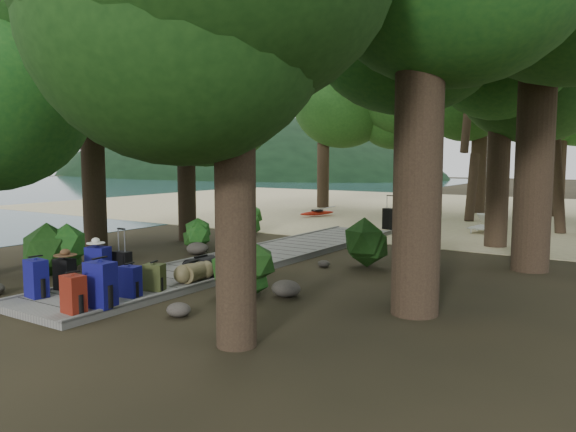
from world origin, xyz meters
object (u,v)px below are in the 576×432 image
Objects in this scene: backpack_left_b at (65,273)px; backpack_left_c at (98,263)px; suitcase_on_boardwalk at (122,265)px; kayak at (317,212)px; backpack_right_b at (101,282)px; backpack_left_a at (36,276)px; backpack_right_d at (154,276)px; backpack_right_c at (130,280)px; backpack_right_a at (73,292)px; lone_suitcase_on_sand at (390,219)px; duffel_right_khaki at (194,272)px; duffel_right_black at (201,268)px; sun_lounger at (482,224)px.

backpack_left_c is (0.02, 0.71, 0.07)m from backpack_left_b.
suitcase_on_boardwalk reaches higher than kayak.
backpack_right_b is 1.47× the size of suitcase_on_boardwalk.
backpack_left_a reaches higher than backpack_right_d.
backpack_left_c is at bearing 99.52° from backpack_left_a.
kayak is at bearing 91.35° from backpack_left_b.
backpack_right_b is 1.39× the size of backpack_right_c.
backpack_right_b reaches higher than backpack_left_c.
backpack_right_a is at bearing -53.62° from kayak.
backpack_right_d is 1.22m from suitcase_on_boardwalk.
backpack_left_a is 1.31m from backpack_left_c.
backpack_left_b is 11.89m from lone_suitcase_on_sand.
lone_suitcase_on_sand is (-0.30, 10.06, 0.07)m from duffel_right_khaki.
duffel_right_black is 11.01m from sun_lounger.
backpack_right_a is 1.17× the size of suitcase_on_boardwalk.
suitcase_on_boardwalk is at bearing -100.80° from sun_lounger.
backpack_left_c is at bearing -130.93° from duffel_right_black.
lone_suitcase_on_sand is at bearing 95.67° from duffel_right_black.
backpack_left_c is 1.17× the size of backpack_right_a.
backpack_left_b reaches higher than duffel_right_black.
backpack_right_c is 1.45m from suitcase_on_boardwalk.
duffel_right_khaki is 10.06m from lone_suitcase_on_sand.
backpack_right_a is at bearing -60.93° from backpack_left_c.
backpack_right_a reaches higher than duffel_right_black.
backpack_right_c reaches higher than suitcase_on_boardwalk.
backpack_right_c is (1.35, -0.42, -0.09)m from backpack_left_c.
backpack_right_c reaches higher than duffel_right_khaki.
backpack_left_a is 1.11× the size of backpack_right_a.
backpack_left_a reaches higher than duffel_right_black.
backpack_right_c is 1.77m from duffel_right_black.
kayak is 7.22m from sun_lounger.
duffel_right_khaki is at bearing 64.07° from backpack_right_d.
sun_lounger is at bearing 67.86° from suitcase_on_boardwalk.
sun_lounger reaches higher than duffel_right_khaki.
backpack_left_c is 1.36× the size of duffel_right_khaki.
sun_lounger is at bearing 58.41° from backpack_left_c.
backpack_left_b is 0.35× the size of sun_lounger.
suitcase_on_boardwalk is at bearing 146.55° from backpack_right_d.
backpack_right_a is 0.90× the size of lone_suitcase_on_sand.
backpack_left_b is 1.40m from backpack_right_c.
duffel_right_khaki is 0.31m from duffel_right_black.
backpack_right_b is 2.50m from duffel_right_black.
suitcase_on_boardwalk reaches higher than sun_lounger.
backpack_right_c is at bearing 1.19° from backpack_left_b.
backpack_right_d is (0.01, 0.55, -0.03)m from backpack_right_c.
backpack_left_b is at bearing -100.06° from sun_lounger.
backpack_right_a is (1.37, -0.26, -0.03)m from backpack_left_a.
suitcase_on_boardwalk is (-1.25, 1.99, -0.05)m from backpack_right_a.
duffel_right_khaki is at bearing 39.25° from backpack_left_b.
suitcase_on_boardwalk is 12.23m from sun_lounger.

